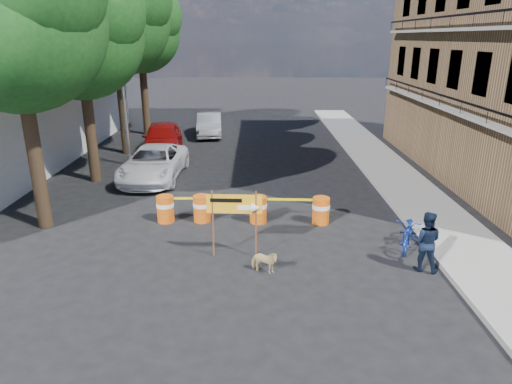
{
  "coord_description": "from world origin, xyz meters",
  "views": [
    {
      "loc": [
        0.04,
        -11.81,
        5.88
      ],
      "look_at": [
        0.08,
        1.64,
        1.3
      ],
      "focal_mm": 32.0,
      "sensor_mm": 36.0,
      "label": 1
    }
  ],
  "objects_px": {
    "suv_white": "(154,163)",
    "sedan_silver": "(209,124)",
    "detour_sign": "(242,209)",
    "bicycle": "(410,217)",
    "pedestrian": "(425,241)",
    "sedan_red": "(163,138)",
    "barrel_far_left": "(165,208)",
    "barrel_mid_right": "(258,209)",
    "dog": "(264,262)",
    "barrel_mid_left": "(202,208)",
    "barrel_far_right": "(321,210)"
  },
  "relations": [
    {
      "from": "detour_sign",
      "to": "dog",
      "type": "height_order",
      "value": "detour_sign"
    },
    {
      "from": "barrel_far_right",
      "to": "bicycle",
      "type": "bearing_deg",
      "value": -38.63
    },
    {
      "from": "barrel_mid_left",
      "to": "suv_white",
      "type": "xyz_separation_m",
      "value": [
        -2.61,
        4.86,
        0.23
      ]
    },
    {
      "from": "sedan_silver",
      "to": "barrel_far_right",
      "type": "bearing_deg",
      "value": -75.56
    },
    {
      "from": "barrel_far_left",
      "to": "suv_white",
      "type": "height_order",
      "value": "suv_white"
    },
    {
      "from": "detour_sign",
      "to": "suv_white",
      "type": "xyz_separation_m",
      "value": [
        -4.02,
        7.48,
        -0.74
      ]
    },
    {
      "from": "sedan_red",
      "to": "sedan_silver",
      "type": "relative_size",
      "value": 1.16
    },
    {
      "from": "barrel_far_left",
      "to": "dog",
      "type": "height_order",
      "value": "barrel_far_left"
    },
    {
      "from": "suv_white",
      "to": "sedan_silver",
      "type": "height_order",
      "value": "suv_white"
    },
    {
      "from": "pedestrian",
      "to": "sedan_red",
      "type": "bearing_deg",
      "value": -34.4
    },
    {
      "from": "barrel_far_left",
      "to": "detour_sign",
      "type": "distance_m",
      "value": 3.82
    },
    {
      "from": "sedan_silver",
      "to": "suv_white",
      "type": "bearing_deg",
      "value": -104.3
    },
    {
      "from": "detour_sign",
      "to": "pedestrian",
      "type": "relative_size",
      "value": 1.19
    },
    {
      "from": "detour_sign",
      "to": "sedan_red",
      "type": "xyz_separation_m",
      "value": [
        -4.49,
        12.02,
        -0.6
      ]
    },
    {
      "from": "barrel_far_left",
      "to": "barrel_mid_left",
      "type": "height_order",
      "value": "same"
    },
    {
      "from": "barrel_mid_left",
      "to": "suv_white",
      "type": "relative_size",
      "value": 0.18
    },
    {
      "from": "barrel_far_left",
      "to": "barrel_mid_right",
      "type": "relative_size",
      "value": 1.0
    },
    {
      "from": "barrel_mid_right",
      "to": "pedestrian",
      "type": "relative_size",
      "value": 0.55
    },
    {
      "from": "detour_sign",
      "to": "bicycle",
      "type": "bearing_deg",
      "value": 9.63
    },
    {
      "from": "barrel_far_left",
      "to": "detour_sign",
      "type": "xyz_separation_m",
      "value": [
        2.63,
        -2.6,
        0.97
      ]
    },
    {
      "from": "barrel_far_right",
      "to": "sedan_silver",
      "type": "distance_m",
      "value": 15.18
    },
    {
      "from": "barrel_far_left",
      "to": "pedestrian",
      "type": "height_order",
      "value": "pedestrian"
    },
    {
      "from": "dog",
      "to": "sedan_red",
      "type": "distance_m",
      "value": 13.92
    },
    {
      "from": "barrel_far_left",
      "to": "suv_white",
      "type": "bearing_deg",
      "value": 105.93
    },
    {
      "from": "barrel_far_right",
      "to": "dog",
      "type": "xyz_separation_m",
      "value": [
        -1.94,
        -3.36,
        -0.15
      ]
    },
    {
      "from": "barrel_far_left",
      "to": "pedestrian",
      "type": "xyz_separation_m",
      "value": [
        7.44,
        -3.38,
        0.35
      ]
    },
    {
      "from": "dog",
      "to": "sedan_red",
      "type": "bearing_deg",
      "value": 41.33
    },
    {
      "from": "sedan_red",
      "to": "barrel_mid_left",
      "type": "bearing_deg",
      "value": -78.87
    },
    {
      "from": "barrel_mid_right",
      "to": "sedan_silver",
      "type": "height_order",
      "value": "sedan_silver"
    },
    {
      "from": "barrel_mid_left",
      "to": "suv_white",
      "type": "distance_m",
      "value": 5.52
    },
    {
      "from": "detour_sign",
      "to": "bicycle",
      "type": "relative_size",
      "value": 1.03
    },
    {
      "from": "barrel_mid_right",
      "to": "sedan_silver",
      "type": "xyz_separation_m",
      "value": [
        -2.96,
        14.22,
        0.22
      ]
    },
    {
      "from": "pedestrian",
      "to": "bicycle",
      "type": "xyz_separation_m",
      "value": [
        0.04,
        1.37,
        0.13
      ]
    },
    {
      "from": "barrel_far_left",
      "to": "bicycle",
      "type": "xyz_separation_m",
      "value": [
        7.48,
        -2.01,
        0.48
      ]
    },
    {
      "from": "barrel_far_left",
      "to": "barrel_mid_right",
      "type": "distance_m",
      "value": 3.1
    },
    {
      "from": "barrel_mid_left",
      "to": "sedan_silver",
      "type": "bearing_deg",
      "value": 94.37
    },
    {
      "from": "barrel_far_left",
      "to": "barrel_mid_left",
      "type": "relative_size",
      "value": 1.0
    },
    {
      "from": "barrel_far_right",
      "to": "detour_sign",
      "type": "relative_size",
      "value": 0.46
    },
    {
      "from": "barrel_mid_left",
      "to": "bicycle",
      "type": "distance_m",
      "value": 6.6
    },
    {
      "from": "pedestrian",
      "to": "dog",
      "type": "xyz_separation_m",
      "value": [
        -4.21,
        -0.15,
        -0.51
      ]
    },
    {
      "from": "detour_sign",
      "to": "sedan_silver",
      "type": "height_order",
      "value": "detour_sign"
    },
    {
      "from": "barrel_far_left",
      "to": "sedan_red",
      "type": "height_order",
      "value": "sedan_red"
    },
    {
      "from": "barrel_mid_right",
      "to": "bicycle",
      "type": "distance_m",
      "value": 4.82
    },
    {
      "from": "barrel_mid_left",
      "to": "pedestrian",
      "type": "bearing_deg",
      "value": -28.72
    },
    {
      "from": "bicycle",
      "to": "dog",
      "type": "height_order",
      "value": "bicycle"
    },
    {
      "from": "barrel_far_right",
      "to": "suv_white",
      "type": "bearing_deg",
      "value": 142.39
    },
    {
      "from": "barrel_mid_right",
      "to": "barrel_far_right",
      "type": "height_order",
      "value": "same"
    },
    {
      "from": "barrel_mid_right",
      "to": "bicycle",
      "type": "relative_size",
      "value": 0.47
    },
    {
      "from": "detour_sign",
      "to": "sedan_red",
      "type": "height_order",
      "value": "detour_sign"
    },
    {
      "from": "pedestrian",
      "to": "suv_white",
      "type": "distance_m",
      "value": 12.1
    }
  ]
}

